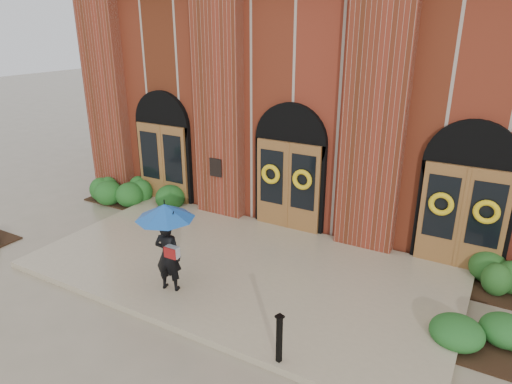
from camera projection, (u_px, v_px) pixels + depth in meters
The scene contains 7 objects.
ground at pixel (237, 274), 10.97m from camera, with size 90.00×90.00×0.00m, color gray.
landing at pixel (240, 268), 11.06m from camera, with size 10.00×5.30×0.15m, color tan.
church_building at pixel (361, 85), 16.89m from camera, with size 16.20×12.53×7.00m.
man_with_umbrella at pixel (166, 231), 9.60m from camera, with size 1.51×1.51×2.01m.
metal_post at pixel (279, 338), 7.76m from camera, with size 0.16×0.16×0.93m.
hedge_wall_left at pixel (132, 192), 15.16m from camera, with size 2.91×1.17×0.75m, color #1D531B.
hedge_front_right at pixel (486, 337), 8.38m from camera, with size 1.45×1.24×0.51m, color #1E521D.
Camera 1 is at (5.13, -8.11, 5.68)m, focal length 32.00 mm.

